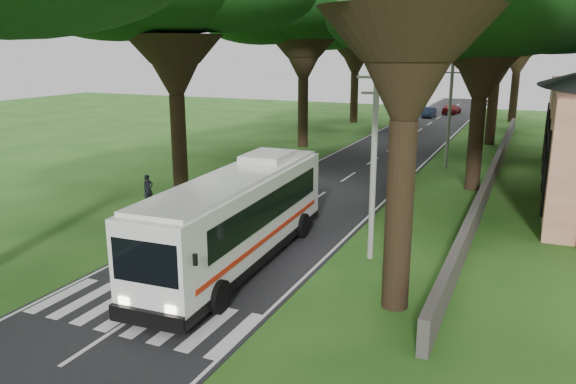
{
  "coord_description": "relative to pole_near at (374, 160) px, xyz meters",
  "views": [
    {
      "loc": [
        11.31,
        -15.45,
        8.52
      ],
      "look_at": [
        1.35,
        6.9,
        2.2
      ],
      "focal_mm": 35.0,
      "sensor_mm": 36.0,
      "label": 1
    }
  ],
  "objects": [
    {
      "name": "crosswalk",
      "position": [
        -5.5,
        -8.0,
        -4.18
      ],
      "size": [
        8.0,
        3.0,
        0.01
      ],
      "primitive_type": "cube",
      "color": "silver",
      "rests_on": "ground"
    },
    {
      "name": "property_wall",
      "position": [
        3.5,
        18.0,
        -3.58
      ],
      "size": [
        0.35,
        50.0,
        1.2
      ],
      "primitive_type": "cube",
      "color": "#383533",
      "rests_on": "ground"
    },
    {
      "name": "road",
      "position": [
        -5.5,
        19.0,
        -4.17
      ],
      "size": [
        8.0,
        120.0,
        0.04
      ],
      "primitive_type": "cube",
      "color": "black",
      "rests_on": "ground"
    },
    {
      "name": "pedestrian",
      "position": [
        -13.67,
        3.08,
        -3.35
      ],
      "size": [
        0.57,
        0.7,
        1.67
      ],
      "primitive_type": "imported",
      "rotation": [
        0.0,
        0.0,
        1.25
      ],
      "color": "black",
      "rests_on": "ground"
    },
    {
      "name": "tree_l_far",
      "position": [
        -14.0,
        42.0,
        7.17
      ],
      "size": [
        14.28,
        14.28,
        14.5
      ],
      "color": "black",
      "rests_on": "ground"
    },
    {
      "name": "tree_r_midb",
      "position": [
        2.0,
        32.0,
        6.57
      ],
      "size": [
        13.65,
        13.65,
        13.78
      ],
      "color": "black",
      "rests_on": "ground"
    },
    {
      "name": "ground",
      "position": [
        -5.5,
        -6.0,
        -4.18
      ],
      "size": [
        140.0,
        140.0,
        0.0
      ],
      "primitive_type": "plane",
      "color": "#1E4C15",
      "rests_on": "ground"
    },
    {
      "name": "tree_l_midb",
      "position": [
        -13.0,
        24.0,
        7.79
      ],
      "size": [
        15.02,
        15.02,
        15.27
      ],
      "color": "black",
      "rests_on": "ground"
    },
    {
      "name": "pole_near",
      "position": [
        0.0,
        0.0,
        0.0
      ],
      "size": [
        1.6,
        0.24,
        8.0
      ],
      "color": "gray",
      "rests_on": "ground"
    },
    {
      "name": "distant_car_b",
      "position": [
        -6.76,
        50.32,
        -3.55
      ],
      "size": [
        1.28,
        3.67,
        1.21
      ],
      "primitive_type": "imported",
      "rotation": [
        0.0,
        0.0,
        -0.0
      ],
      "color": "#212F4E",
      "rests_on": "road"
    },
    {
      "name": "tree_r_far",
      "position": [
        3.0,
        50.0,
        7.14
      ],
      "size": [
        12.53,
        12.53,
        14.18
      ],
      "color": "black",
      "rests_on": "ground"
    },
    {
      "name": "pole_far",
      "position": [
        0.0,
        40.0,
        0.0
      ],
      "size": [
        1.6,
        0.24,
        8.0
      ],
      "color": "gray",
      "rests_on": "ground"
    },
    {
      "name": "tree_r_mida",
      "position": [
        2.5,
        14.0,
        6.93
      ],
      "size": [
        15.88,
        15.88,
        14.55
      ],
      "color": "black",
      "rests_on": "ground"
    },
    {
      "name": "distant_car_a",
      "position": [
        -6.3,
        35.39,
        -3.41
      ],
      "size": [
        2.77,
        4.65,
        1.48
      ],
      "primitive_type": "imported",
      "rotation": [
        0.0,
        0.0,
        3.39
      ],
      "color": "#B3B2B7",
      "rests_on": "road"
    },
    {
      "name": "distant_car_c",
      "position": [
        -4.7,
        55.14,
        -3.54
      ],
      "size": [
        2.26,
        4.38,
        1.21
      ],
      "primitive_type": "imported",
      "rotation": [
        0.0,
        0.0,
        3.0
      ],
      "color": "maroon",
      "rests_on": "road"
    },
    {
      "name": "pole_mid",
      "position": [
        0.0,
        20.0,
        0.0
      ],
      "size": [
        1.6,
        0.24,
        8.0
      ],
      "color": "gray",
      "rests_on": "ground"
    },
    {
      "name": "coach_bus",
      "position": [
        -4.7,
        -2.69,
        -2.19
      ],
      "size": [
        3.43,
        12.67,
        3.7
      ],
      "rotation": [
        0.0,
        0.0,
        0.05
      ],
      "color": "white",
      "rests_on": "ground"
    }
  ]
}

